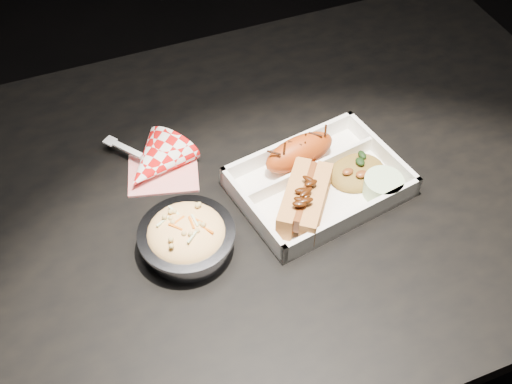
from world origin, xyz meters
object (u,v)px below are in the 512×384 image
at_px(food_tray, 319,185).
at_px(hotdog, 305,198).
at_px(napkin_fork, 154,164).
at_px(dining_table, 266,218).
at_px(foil_coleslaw_cup, 187,236).
at_px(fried_pastry, 299,152).

bearing_deg(food_tray, hotdog, -149.23).
distance_m(food_tray, napkin_fork, 0.26).
height_order(dining_table, foil_coleslaw_cup, foil_coleslaw_cup).
relative_size(food_tray, hotdog, 2.00).
distance_m(fried_pastry, napkin_fork, 0.23).
height_order(fried_pastry, foil_coleslaw_cup, foil_coleslaw_cup).
distance_m(foil_coleslaw_cup, napkin_fork, 0.17).
distance_m(dining_table, fried_pastry, 0.14).
bearing_deg(food_tray, fried_pastry, 90.00).
xyz_separation_m(food_tray, foil_coleslaw_cup, (-0.22, -0.03, 0.02)).
xyz_separation_m(fried_pastry, hotdog, (-0.03, -0.09, -0.00)).
distance_m(dining_table, hotdog, 0.15).
bearing_deg(foil_coleslaw_cup, fried_pastry, 22.33).
distance_m(food_tray, fried_pastry, 0.06).
bearing_deg(dining_table, fried_pastry, 9.56).
height_order(dining_table, hotdog, hotdog).
distance_m(fried_pastry, foil_coleslaw_cup, 0.23).
bearing_deg(fried_pastry, napkin_fork, 160.35).
bearing_deg(food_tray, napkin_fork, 140.02).
distance_m(hotdog, napkin_fork, 0.25).
xyz_separation_m(fried_pastry, foil_coleslaw_cup, (-0.21, -0.09, -0.01)).
height_order(fried_pastry, napkin_fork, napkin_fork).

